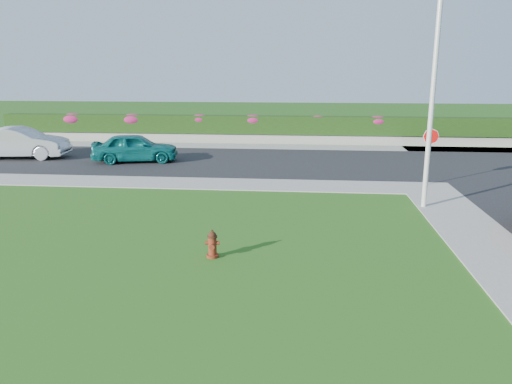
# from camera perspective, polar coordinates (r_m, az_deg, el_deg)

# --- Properties ---
(ground) EXTENTS (120.00, 120.00, 0.00)m
(ground) POSITION_cam_1_polar(r_m,az_deg,el_deg) (11.42, -6.01, -9.39)
(ground) COLOR black
(ground) RESTS_ON ground
(street_far) EXTENTS (26.00, 8.00, 0.04)m
(street_far) POSITION_cam_1_polar(r_m,az_deg,el_deg) (25.71, -10.83, 3.59)
(street_far) COLOR black
(street_far) RESTS_ON ground
(sidewalk_far) EXTENTS (24.00, 2.00, 0.04)m
(sidewalk_far) POSITION_cam_1_polar(r_m,az_deg,el_deg) (21.41, -17.10, 1.17)
(sidewalk_far) COLOR gray
(sidewalk_far) RESTS_ON ground
(curb_corner) EXTENTS (2.00, 2.00, 0.04)m
(curb_corner) POSITION_cam_1_polar(r_m,az_deg,el_deg) (20.37, 19.04, 0.40)
(curb_corner) COLOR gray
(curb_corner) RESTS_ON ground
(sidewalk_beyond) EXTENTS (34.00, 2.00, 0.04)m
(sidewalk_beyond) POSITION_cam_1_polar(r_m,az_deg,el_deg) (29.79, -0.70, 5.22)
(sidewalk_beyond) COLOR gray
(sidewalk_beyond) RESTS_ON ground
(retaining_wall) EXTENTS (34.00, 0.40, 0.60)m
(retaining_wall) POSITION_cam_1_polar(r_m,az_deg,el_deg) (31.22, -0.41, 6.14)
(retaining_wall) COLOR gray
(retaining_wall) RESTS_ON ground
(hedge) EXTENTS (32.00, 0.90, 1.10)m
(hedge) POSITION_cam_1_polar(r_m,az_deg,el_deg) (31.22, -0.39, 7.71)
(hedge) COLOR black
(hedge) RESTS_ON retaining_wall
(fire_hydrant) EXTENTS (0.36, 0.34, 0.70)m
(fire_hydrant) POSITION_cam_1_polar(r_m,az_deg,el_deg) (12.30, -5.01, -5.98)
(fire_hydrant) COLOR #571E0D
(fire_hydrant) RESTS_ON ground
(sedan_teal) EXTENTS (4.40, 2.55, 1.41)m
(sedan_teal) POSITION_cam_1_polar(r_m,az_deg,el_deg) (25.36, -13.66, 4.96)
(sedan_teal) COLOR #0D6765
(sedan_teal) RESTS_ON street_far
(sedan_silver) EXTENTS (4.94, 2.15, 1.58)m
(sedan_silver) POSITION_cam_1_polar(r_m,az_deg,el_deg) (28.36, -25.40, 5.10)
(sedan_silver) COLOR #B3B5BC
(sedan_silver) RESTS_ON street_far
(utility_pole) EXTENTS (0.16, 0.16, 6.67)m
(utility_pole) POSITION_cam_1_polar(r_m,az_deg,el_deg) (17.07, 19.44, 9.19)
(utility_pole) COLOR silver
(utility_pole) RESTS_ON ground
(stop_sign) EXTENTS (0.62, 0.06, 2.26)m
(stop_sign) POSITION_cam_1_polar(r_m,az_deg,el_deg) (20.70, 19.31, 5.20)
(stop_sign) COLOR slate
(stop_sign) RESTS_ON ground
(flower_clump_a) EXTENTS (1.46, 0.94, 0.73)m
(flower_clump_a) POSITION_cam_1_polar(r_m,az_deg,el_deg) (34.25, -20.19, 7.85)
(flower_clump_a) COLOR #C0206A
(flower_clump_a) RESTS_ON hedge
(flower_clump_b) EXTENTS (1.42, 0.92, 0.71)m
(flower_clump_b) POSITION_cam_1_polar(r_m,az_deg,el_deg) (32.76, -13.92, 8.07)
(flower_clump_b) COLOR #C0206A
(flower_clump_b) RESTS_ON hedge
(flower_clump_c) EXTENTS (1.20, 0.77, 0.60)m
(flower_clump_c) POSITION_cam_1_polar(r_m,az_deg,el_deg) (31.60, -6.46, 8.26)
(flower_clump_c) COLOR #C0206A
(flower_clump_c) RESTS_ON hedge
(flower_clump_d) EXTENTS (1.28, 0.82, 0.64)m
(flower_clump_d) POSITION_cam_1_polar(r_m,az_deg,el_deg) (31.08, -0.32, 8.23)
(flower_clump_d) COLOR #C0206A
(flower_clump_d) RESTS_ON hedge
(flower_clump_e) EXTENTS (1.05, 0.67, 0.52)m
(flower_clump_e) POSITION_cam_1_polar(r_m,az_deg,el_deg) (30.93, 7.07, 8.18)
(flower_clump_e) COLOR #C0206A
(flower_clump_e) RESTS_ON hedge
(flower_clump_f) EXTENTS (1.26, 0.81, 0.63)m
(flower_clump_f) POSITION_cam_1_polar(r_m,az_deg,el_deg) (31.24, 13.74, 7.87)
(flower_clump_f) COLOR #C0206A
(flower_clump_f) RESTS_ON hedge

